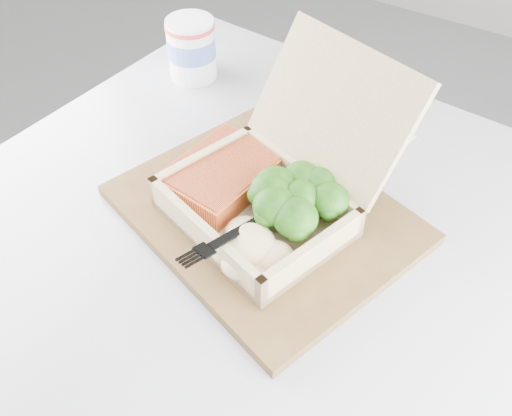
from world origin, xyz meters
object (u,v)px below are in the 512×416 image
Objects in this scene: cafe_table at (255,321)px; paper_cup at (191,47)px; serving_tray at (264,214)px; takeout_container at (280,178)px.

cafe_table is 0.43m from paper_cup.
cafe_table is 2.47× the size of serving_tray.
takeout_container is 3.05× the size of paper_cup.
takeout_container reaches higher than serving_tray.
paper_cup reaches higher than cafe_table.
serving_tray is (-0.01, 0.03, 0.19)m from cafe_table.
paper_cup is (-0.27, 0.24, 0.24)m from cafe_table.
takeout_container is (0.01, 0.02, 0.05)m from serving_tray.
serving_tray is at bearing -102.64° from takeout_container.
cafe_table is 2.84× the size of takeout_container.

